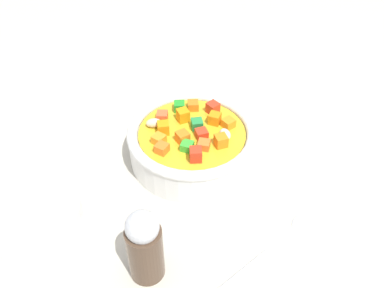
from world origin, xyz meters
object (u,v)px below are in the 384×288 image
Objects in this scene: spoon at (274,245)px; pepper_shaker at (145,246)px; soup_bowl_main at (192,142)px; side_bowl_small at (34,218)px.

spoon is 2.03× the size of pepper_shaker.
soup_bowl_main reaches higher than side_bowl_small.
pepper_shaker is (9.47, 9.82, 4.09)cm from spoon.
side_bowl_small is (22.73, 12.60, 1.67)cm from spoon.
spoon is 26.04cm from side_bowl_small.
pepper_shaker is at bearing 108.74° from soup_bowl_main.
side_bowl_small is at bearing 11.82° from pepper_shaker.
side_bowl_small is at bearing 134.98° from spoon.
soup_bowl_main is 0.88× the size of spoon.
soup_bowl_main is at bearing -71.26° from pepper_shaker.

